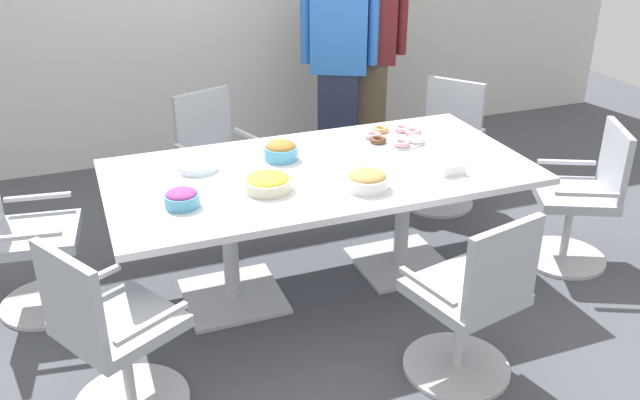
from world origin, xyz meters
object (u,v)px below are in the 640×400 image
at_px(conference_table, 320,188).
at_px(office_chair_5, 443,151).
at_px(snack_bowl_candy_mix, 182,198).
at_px(plate_stack, 198,167).
at_px(napkin_pile, 449,167).
at_px(office_chair_2, 112,340).
at_px(donut_platter, 395,137).
at_px(person_standing_0, 339,62).
at_px(person_standing_1, 368,51).
at_px(office_chair_4, 581,203).
at_px(office_chair_1, 27,244).
at_px(snack_bowl_pretzels, 281,150).
at_px(office_chair_3, 471,307).
at_px(snack_bowl_chips_yellow, 268,182).
at_px(snack_bowl_cookies, 367,180).
at_px(office_chair_0, 217,165).

distance_m(conference_table, office_chair_5, 1.48).
relative_size(office_chair_5, snack_bowl_candy_mix, 5.08).
height_order(plate_stack, napkin_pile, napkin_pile).
height_order(office_chair_2, napkin_pile, office_chair_2).
xyz_separation_m(office_chair_2, donut_platter, (1.88, 1.00, 0.36)).
bearing_deg(person_standing_0, person_standing_1, -148.10).
distance_m(office_chair_5, napkin_pile, 1.26).
bearing_deg(person_standing_0, office_chair_2, 75.51).
xyz_separation_m(person_standing_1, plate_stack, (-1.68, -1.37, -0.22)).
relative_size(office_chair_4, snack_bowl_candy_mix, 5.08).
xyz_separation_m(office_chair_1, office_chair_2, (0.35, -1.06, 0.00)).
height_order(conference_table, office_chair_4, office_chair_4).
relative_size(person_standing_0, snack_bowl_pretzels, 8.84).
xyz_separation_m(office_chair_5, napkin_pile, (-0.60, -1.04, 0.37)).
relative_size(office_chair_3, plate_stack, 4.01).
distance_m(donut_platter, napkin_pile, 0.58).
distance_m(office_chair_4, snack_bowl_chips_yellow, 2.03).
relative_size(office_chair_4, snack_bowl_chips_yellow, 3.53).
xyz_separation_m(office_chair_1, person_standing_0, (2.39, 1.25, 0.52)).
height_order(person_standing_0, person_standing_1, person_standing_1).
height_order(office_chair_1, snack_bowl_chips_yellow, office_chair_1).
height_order(office_chair_1, donut_platter, office_chair_1).
distance_m(conference_table, napkin_pile, 0.75).
bearing_deg(person_standing_0, snack_bowl_cookies, 98.78).
distance_m(office_chair_0, office_chair_1, 1.46).
xyz_separation_m(snack_bowl_chips_yellow, napkin_pile, (1.02, -0.13, -0.01)).
distance_m(snack_bowl_chips_yellow, napkin_pile, 1.03).
bearing_deg(plate_stack, conference_table, -19.17).
bearing_deg(office_chair_2, office_chair_4, 68.41).
bearing_deg(snack_bowl_chips_yellow, donut_platter, 24.44).
bearing_deg(office_chair_3, snack_bowl_cookies, 94.15).
relative_size(office_chair_4, office_chair_5, 1.00).
bearing_deg(office_chair_3, donut_platter, 66.79).
xyz_separation_m(office_chair_0, office_chair_1, (-1.26, -0.75, 0.00)).
bearing_deg(office_chair_5, office_chair_1, 60.36).
bearing_deg(snack_bowl_pretzels, snack_bowl_cookies, -61.53).
distance_m(person_standing_0, plate_stack, 1.97).
height_order(office_chair_2, office_chair_4, same).
relative_size(office_chair_0, office_chair_4, 1.00).
relative_size(conference_table, snack_bowl_chips_yellow, 9.31).
distance_m(conference_table, office_chair_4, 1.67).
height_order(office_chair_5, snack_bowl_chips_yellow, office_chair_5).
distance_m(office_chair_4, snack_bowl_cookies, 1.53).
xyz_separation_m(office_chair_4, snack_bowl_candy_mix, (-2.45, 0.14, 0.39)).
xyz_separation_m(person_standing_1, napkin_pile, (-0.36, -1.91, -0.21)).
xyz_separation_m(office_chair_4, napkin_pile, (-0.96, 0.04, 0.37)).
xyz_separation_m(office_chair_1, office_chair_5, (2.89, 0.41, 0.00)).
distance_m(office_chair_0, plate_stack, 0.97).
bearing_deg(office_chair_5, snack_bowl_cookies, 96.05).
distance_m(office_chair_1, snack_bowl_pretzels, 1.52).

